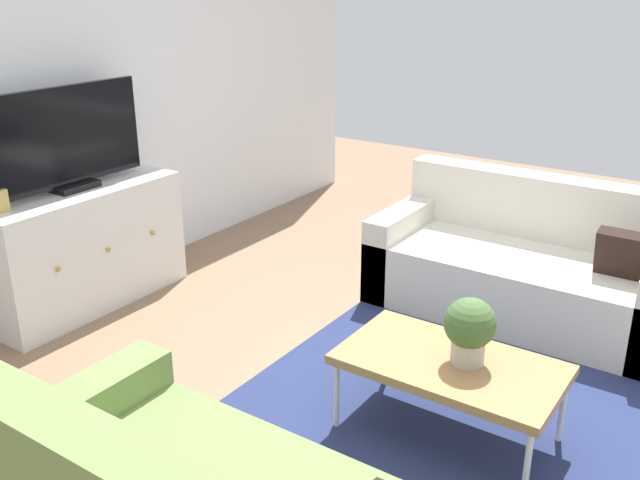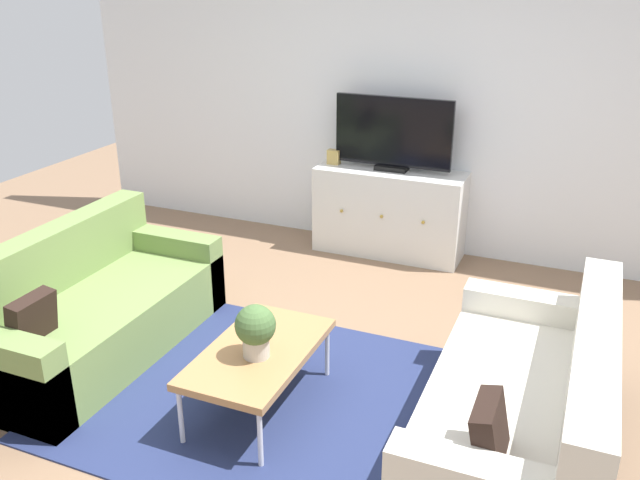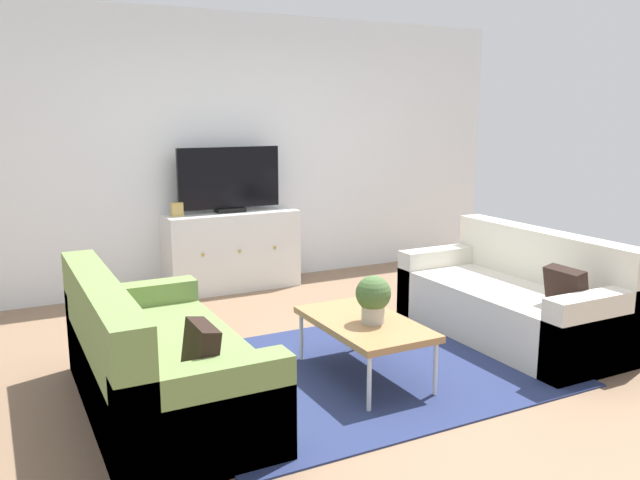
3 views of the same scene
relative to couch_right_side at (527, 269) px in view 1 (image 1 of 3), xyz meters
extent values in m
plane|color=#84664C|center=(-1.44, 0.10, -0.28)|extent=(10.00, 10.00, 0.00)
cube|color=white|center=(-1.44, 2.65, 1.07)|extent=(6.40, 0.12, 2.70)
cube|color=navy|center=(-1.44, -0.05, -0.27)|extent=(2.50, 1.90, 0.01)
cube|color=olive|center=(-2.79, 0.82, 0.01)|extent=(0.87, 0.18, 0.57)
cube|color=beige|center=(-0.09, 0.00, -0.07)|extent=(0.87, 1.81, 0.42)
cube|color=beige|center=(0.25, 0.00, 0.14)|extent=(0.20, 1.81, 0.82)
cube|color=beige|center=(-0.09, 0.82, 0.01)|extent=(0.87, 0.18, 0.57)
cube|color=black|center=(-0.14, -0.57, 0.26)|extent=(0.16, 0.30, 0.31)
cube|color=#A37547|center=(-1.50, -0.15, 0.10)|extent=(0.56, 0.99, 0.04)
cylinder|color=silver|center=(-1.74, -0.60, -0.10)|extent=(0.03, 0.03, 0.35)
cylinder|color=silver|center=(-1.26, -0.60, -0.10)|extent=(0.03, 0.03, 0.35)
cylinder|color=silver|center=(-1.74, 0.31, -0.10)|extent=(0.03, 0.03, 0.35)
cylinder|color=silver|center=(-1.26, 0.31, -0.10)|extent=(0.03, 0.03, 0.35)
cylinder|color=#B7B2A8|center=(-1.48, -0.21, 0.18)|extent=(0.15, 0.15, 0.11)
sphere|color=#426033|center=(-1.48, -0.21, 0.32)|extent=(0.23, 0.23, 0.23)
cube|color=silver|center=(-1.51, 2.37, 0.11)|extent=(1.31, 0.44, 0.77)
sphere|color=#B79338|center=(-1.88, 2.14, 0.15)|extent=(0.03, 0.03, 0.03)
sphere|color=#B79338|center=(-1.51, 2.14, 0.15)|extent=(0.03, 0.03, 0.03)
sphere|color=#B79338|center=(-1.14, 2.14, 0.15)|extent=(0.03, 0.03, 0.03)
cube|color=black|center=(-1.51, 2.39, 0.52)|extent=(0.28, 0.16, 0.04)
cube|color=black|center=(-1.51, 2.39, 0.83)|extent=(1.03, 0.04, 0.60)
camera|label=1|loc=(-4.12, -1.21, 1.76)|focal=39.50mm
camera|label=2|loc=(0.11, -3.07, 2.15)|focal=37.86mm
camera|label=3|loc=(-3.63, -3.62, 1.46)|focal=36.40mm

